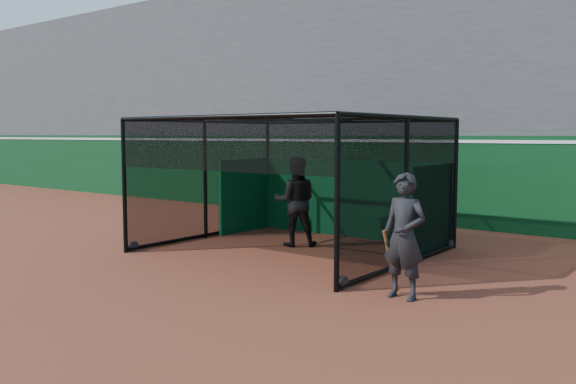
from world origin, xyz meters
The scene contains 6 objects.
ground centered at (0.00, 0.00, 0.00)m, with size 120.00×120.00×0.00m, color brown.
outfield_wall centered at (0.00, 8.50, 1.29)m, with size 50.00×0.50×2.50m.
grandstand centered at (0.00, 12.27, 4.48)m, with size 50.00×7.85×8.95m.
batting_cage centered at (-0.58, 3.05, 1.42)m, with size 5.48×4.90×2.86m.
batter centered at (-0.87, 3.51, 1.02)m, with size 0.99×0.77×2.04m, color black.
on_deck_player centered at (3.15, 0.92, 0.97)m, with size 0.74×0.51×1.95m.
Camera 1 is at (7.37, -7.49, 2.53)m, focal length 38.00 mm.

